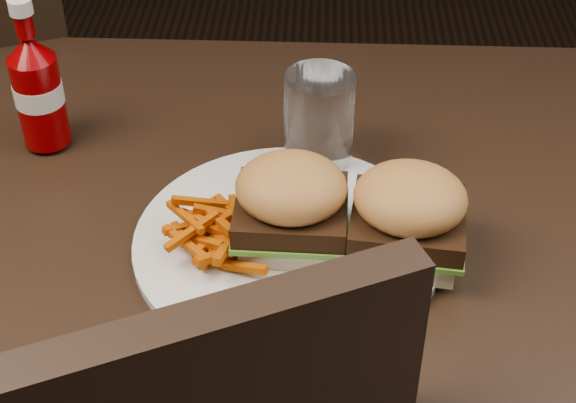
{
  "coord_description": "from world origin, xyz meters",
  "views": [
    {
      "loc": [
        0.14,
        -0.68,
        1.35
      ],
      "look_at": [
        0.11,
        -0.01,
        0.8
      ],
      "focal_mm": 55.0,
      "sensor_mm": 36.0,
      "label": 1
    }
  ],
  "objects_px": {
    "plate": "(288,242)",
    "dining_table": "(183,244)",
    "tumbler": "(319,124)",
    "ketchup_bottle": "(40,101)"
  },
  "relations": [
    {
      "from": "plate",
      "to": "ketchup_bottle",
      "type": "height_order",
      "value": "ketchup_bottle"
    },
    {
      "from": "plate",
      "to": "ketchup_bottle",
      "type": "distance_m",
      "value": 0.34
    },
    {
      "from": "dining_table",
      "to": "tumbler",
      "type": "height_order",
      "value": "tumbler"
    },
    {
      "from": "dining_table",
      "to": "ketchup_bottle",
      "type": "distance_m",
      "value": 0.24
    },
    {
      "from": "plate",
      "to": "ketchup_bottle",
      "type": "bearing_deg",
      "value": 149.99
    },
    {
      "from": "ketchup_bottle",
      "to": "tumbler",
      "type": "height_order",
      "value": "tumbler"
    },
    {
      "from": "tumbler",
      "to": "plate",
      "type": "bearing_deg",
      "value": -101.53
    },
    {
      "from": "plate",
      "to": "tumbler",
      "type": "bearing_deg",
      "value": 78.47
    },
    {
      "from": "plate",
      "to": "dining_table",
      "type": "bearing_deg",
      "value": 169.81
    },
    {
      "from": "dining_table",
      "to": "tumbler",
      "type": "relative_size",
      "value": 9.93
    }
  ]
}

